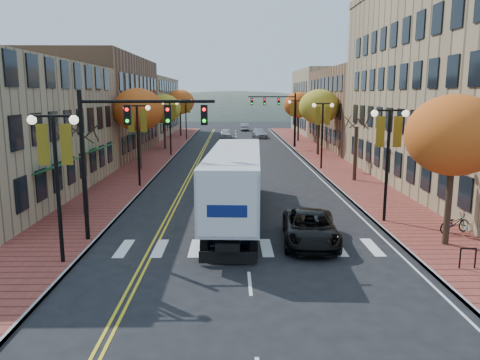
{
  "coord_description": "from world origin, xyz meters",
  "views": [
    {
      "loc": [
        -0.63,
        -18.12,
        6.82
      ],
      "look_at": [
        -0.21,
        6.99,
        2.2
      ],
      "focal_mm": 35.0,
      "sensor_mm": 36.0,
      "label": 1
    }
  ],
  "objects_px": {
    "semi_truck": "(236,178)",
    "black_suv": "(310,228)",
    "bicycle": "(454,223)",
    "navy_sedan": "(235,219)"
  },
  "relations": [
    {
      "from": "black_suv",
      "to": "bicycle",
      "type": "relative_size",
      "value": 2.93
    },
    {
      "from": "semi_truck",
      "to": "bicycle",
      "type": "relative_size",
      "value": 8.75
    },
    {
      "from": "navy_sedan",
      "to": "black_suv",
      "type": "height_order",
      "value": "navy_sedan"
    },
    {
      "from": "semi_truck",
      "to": "black_suv",
      "type": "relative_size",
      "value": 2.99
    },
    {
      "from": "semi_truck",
      "to": "black_suv",
      "type": "distance_m",
      "value": 5.88
    },
    {
      "from": "semi_truck",
      "to": "navy_sedan",
      "type": "xyz_separation_m",
      "value": [
        -0.07,
        -3.35,
        -1.46
      ]
    },
    {
      "from": "black_suv",
      "to": "bicycle",
      "type": "distance_m",
      "value": 7.32
    },
    {
      "from": "black_suv",
      "to": "bicycle",
      "type": "bearing_deg",
      "value": 13.45
    },
    {
      "from": "black_suv",
      "to": "bicycle",
      "type": "xyz_separation_m",
      "value": [
        7.24,
        1.1,
        -0.11
      ]
    },
    {
      "from": "navy_sedan",
      "to": "bicycle",
      "type": "distance_m",
      "value": 10.7
    }
  ]
}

